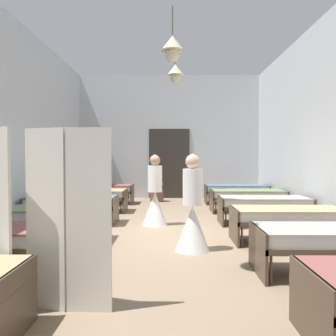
% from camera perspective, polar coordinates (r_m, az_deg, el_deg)
% --- Properties ---
extents(ground_plane, '(6.81, 11.73, 0.10)m').
position_cam_1_polar(ground_plane, '(6.85, -0.09, -10.67)').
color(ground_plane, '#8C755B').
extents(room_shell, '(6.61, 11.33, 4.26)m').
position_cam_1_polar(room_shell, '(8.04, 0.02, 6.84)').
color(room_shell, silver).
rests_on(room_shell, ground).
extents(bed_right_row_1, '(1.90, 0.84, 0.57)m').
position_cam_1_polar(bed_right_row_1, '(4.80, 25.35, -10.30)').
color(bed_right_row_1, '#473828').
rests_on(bed_right_row_1, ground).
extents(bed_left_row_2, '(1.90, 0.84, 0.57)m').
position_cam_1_polar(bed_left_row_2, '(6.33, -19.28, -7.31)').
color(bed_left_row_2, '#473828').
rests_on(bed_left_row_2, ground).
extents(bed_right_row_2, '(1.90, 0.84, 0.57)m').
position_cam_1_polar(bed_right_row_2, '(6.28, 19.09, -7.38)').
color(bed_right_row_2, '#473828').
rests_on(bed_right_row_2, ground).
extents(bed_left_row_3, '(1.90, 0.84, 0.57)m').
position_cam_1_polar(bed_left_row_3, '(7.86, -15.25, -5.51)').
color(bed_left_row_3, '#473828').
rests_on(bed_left_row_3, ground).
extents(bed_right_row_3, '(1.90, 0.84, 0.57)m').
position_cam_1_polar(bed_right_row_3, '(7.82, 15.29, -5.54)').
color(bed_right_row_3, '#473828').
rests_on(bed_right_row_3, ground).
extents(bed_left_row_4, '(1.90, 0.84, 0.57)m').
position_cam_1_polar(bed_left_row_4, '(9.42, -12.56, -4.28)').
color(bed_left_row_4, '#473828').
rests_on(bed_left_row_4, ground).
extents(bed_right_row_4, '(1.90, 0.84, 0.57)m').
position_cam_1_polar(bed_right_row_4, '(9.39, 12.77, -4.30)').
color(bed_right_row_4, '#473828').
rests_on(bed_right_row_4, ground).
extents(bed_left_row_5, '(1.90, 0.84, 0.57)m').
position_cam_1_polar(bed_left_row_5, '(11.00, -10.64, -3.40)').
color(bed_left_row_5, '#473828').
rests_on(bed_left_row_5, ground).
extents(bed_right_row_5, '(1.90, 0.84, 0.57)m').
position_cam_1_polar(bed_right_row_5, '(10.97, 10.97, -3.41)').
color(bed_right_row_5, '#473828').
rests_on(bed_right_row_5, ground).
extents(nurse_near_aisle, '(0.52, 0.52, 1.49)m').
position_cam_1_polar(nurse_near_aisle, '(5.42, 3.99, -7.78)').
color(nurse_near_aisle, white).
rests_on(nurse_near_aisle, ground).
extents(nurse_mid_aisle, '(0.52, 0.52, 1.49)m').
position_cam_1_polar(nurse_mid_aisle, '(7.41, -2.13, -5.18)').
color(nurse_mid_aisle, white).
rests_on(nurse_mid_aisle, ground).
extents(potted_plant, '(0.44, 0.44, 1.18)m').
position_cam_1_polar(potted_plant, '(11.29, -1.84, -2.29)').
color(potted_plant, brown).
rests_on(potted_plant, ground).
extents(privacy_screen, '(1.23, 0.27, 1.70)m').
position_cam_1_polar(privacy_screen, '(3.48, -19.44, -7.89)').
color(privacy_screen, silver).
rests_on(privacy_screen, ground).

